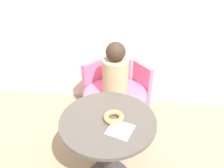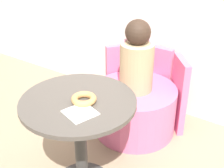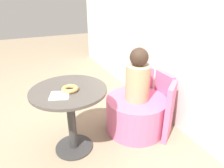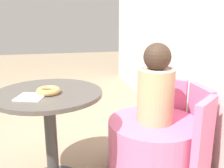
% 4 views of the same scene
% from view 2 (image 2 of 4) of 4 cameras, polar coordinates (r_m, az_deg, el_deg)
% --- Properties ---
extents(round_table, '(0.66, 0.66, 0.64)m').
position_cam_2_polar(round_table, '(1.84, -5.97, -7.29)').
color(round_table, '#333333').
rests_on(round_table, ground_plane).
extents(tub_chair, '(0.65, 0.65, 0.38)m').
position_cam_2_polar(tub_chair, '(2.50, 4.19, -4.62)').
color(tub_chair, '#DB6693').
rests_on(tub_chair, ground_plane).
extents(booth_backrest, '(0.75, 0.27, 0.60)m').
position_cam_2_polar(booth_backrest, '(2.64, 7.13, 0.10)').
color(booth_backrest, '#DB6693').
rests_on(booth_backrest, ground_plane).
extents(child_figure, '(0.25, 0.25, 0.54)m').
position_cam_2_polar(child_figure, '(2.29, 4.57, 4.60)').
color(child_figure, tan).
rests_on(child_figure, tub_chair).
extents(donut, '(0.14, 0.14, 0.04)m').
position_cam_2_polar(donut, '(1.72, -5.17, -2.76)').
color(donut, tan).
rests_on(donut, round_table).
extents(paper_napkin, '(0.19, 0.19, 0.01)m').
position_cam_2_polar(paper_napkin, '(1.64, -5.81, -5.24)').
color(paper_napkin, white).
rests_on(paper_napkin, round_table).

